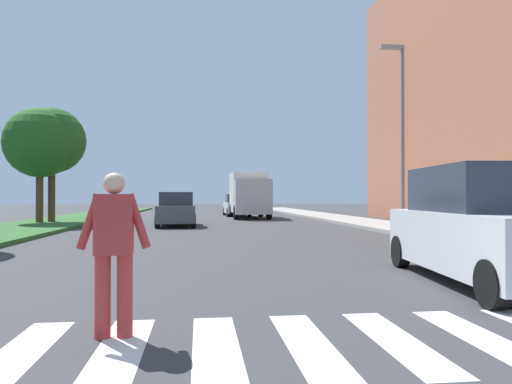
# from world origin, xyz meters

# --- Properties ---
(ground_plane) EXTENTS (140.00, 140.00, 0.00)m
(ground_plane) POSITION_xyz_m (0.00, 30.00, 0.00)
(ground_plane) COLOR #38383A
(crosswalk) EXTENTS (7.65, 2.20, 0.01)m
(crosswalk) POSITION_xyz_m (0.00, 6.89, 0.00)
(crosswalk) COLOR silver
(crosswalk) RESTS_ON ground_plane
(median_strip) EXTENTS (4.21, 64.00, 0.15)m
(median_strip) POSITION_xyz_m (-7.79, 28.00, 0.07)
(median_strip) COLOR #2D5B28
(median_strip) RESTS_ON ground_plane
(tree_far) EXTENTS (3.43, 3.43, 5.95)m
(tree_far) POSITION_xyz_m (-7.81, 28.32, 4.36)
(tree_far) COLOR #4C3823
(tree_far) RESTS_ON median_strip
(tree_distant) EXTENTS (3.55, 3.55, 5.83)m
(tree_distant) POSITION_xyz_m (-8.26, 27.84, 4.19)
(tree_distant) COLOR #4C3823
(tree_distant) RESTS_ON median_strip
(sidewalk_right) EXTENTS (3.00, 64.00, 0.15)m
(sidewalk_right) POSITION_xyz_m (8.59, 28.00, 0.07)
(sidewalk_right) COLOR #9E9991
(sidewalk_right) RESTS_ON ground_plane
(street_lamp_right) EXTENTS (1.02, 0.24, 7.50)m
(street_lamp_right) POSITION_xyz_m (7.99, 20.99, 4.59)
(street_lamp_right) COLOR slate
(street_lamp_right) RESTS_ON sidewalk_right
(pedestrian_performer) EXTENTS (0.75, 0.26, 1.69)m
(pedestrian_performer) POSITION_xyz_m (-1.03, 7.33, 0.93)
(pedestrian_performer) COLOR #B23333
(pedestrian_performer) RESTS_ON ground_plane
(suv_crossing) EXTENTS (2.38, 4.77, 1.97)m
(suv_crossing) POSITION_xyz_m (4.63, 9.84, 0.93)
(suv_crossing) COLOR silver
(suv_crossing) RESTS_ON ground_plane
(sedan_midblock) EXTENTS (1.92, 4.29, 1.67)m
(sedan_midblock) POSITION_xyz_m (-1.28, 26.13, 0.78)
(sedan_midblock) COLOR #474C51
(sedan_midblock) RESTS_ON ground_plane
(sedan_distant) EXTENTS (1.90, 4.19, 1.64)m
(sedan_distant) POSITION_xyz_m (2.62, 38.54, 0.76)
(sedan_distant) COLOR silver
(sedan_distant) RESTS_ON ground_plane
(truck_box_delivery) EXTENTS (2.40, 6.20, 3.10)m
(truck_box_delivery) POSITION_xyz_m (3.19, 34.76, 1.63)
(truck_box_delivery) COLOR #B7B7BC
(truck_box_delivery) RESTS_ON ground_plane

